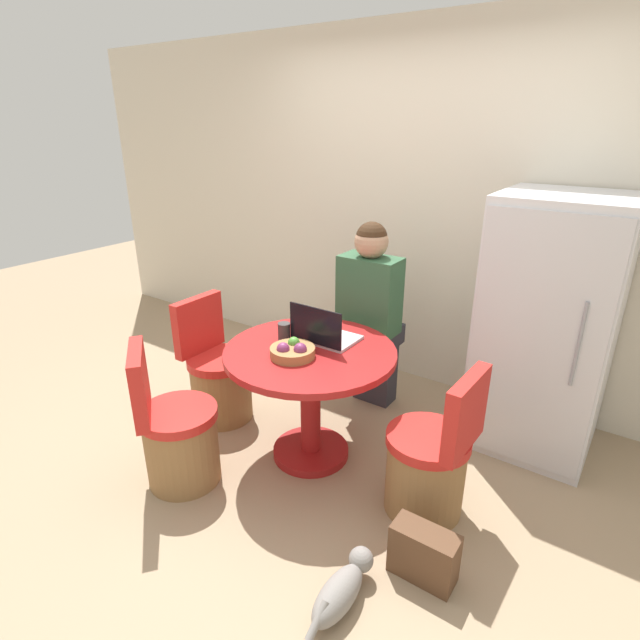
{
  "coord_description": "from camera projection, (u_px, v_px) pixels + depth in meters",
  "views": [
    {
      "loc": [
        1.48,
        -1.9,
        1.96
      ],
      "look_at": [
        -0.04,
        0.29,
        0.88
      ],
      "focal_mm": 28.0,
      "sensor_mm": 36.0,
      "label": 1
    }
  ],
  "objects": [
    {
      "name": "chair_right_side",
      "position": [
        430.0,
        465.0,
        2.59
      ],
      "size": [
        0.43,
        0.43,
        0.85
      ],
      "rotation": [
        0.0,
        0.0,
        -1.61
      ],
      "color": "olive",
      "rests_on": "ground_plane"
    },
    {
      "name": "refrigerator",
      "position": [
        547.0,
        327.0,
        3.0
      ],
      "size": [
        0.72,
        0.72,
        1.58
      ],
      "color": "silver",
      "rests_on": "ground_plane"
    },
    {
      "name": "wall_back",
      "position": [
        423.0,
        215.0,
        3.66
      ],
      "size": [
        7.0,
        0.06,
        2.6
      ],
      "color": "beige",
      "rests_on": "ground_plane"
    },
    {
      "name": "fruit_bowl",
      "position": [
        293.0,
        351.0,
        2.76
      ],
      "size": [
        0.25,
        0.25,
        0.1
      ],
      "color": "olive",
      "rests_on": "dining_table"
    },
    {
      "name": "cat",
      "position": [
        342.0,
        589.0,
        2.14
      ],
      "size": [
        0.14,
        0.48,
        0.16
      ],
      "rotation": [
        0.0,
        0.0,
        1.58
      ],
      "color": "gray",
      "rests_on": "ground_plane"
    },
    {
      "name": "coffee_cup",
      "position": [
        284.0,
        331.0,
        2.97
      ],
      "size": [
        0.07,
        0.07,
        0.1
      ],
      "color": "#383333",
      "rests_on": "dining_table"
    },
    {
      "name": "handbag",
      "position": [
        424.0,
        554.0,
        2.26
      ],
      "size": [
        0.3,
        0.14,
        0.26
      ],
      "color": "brown",
      "rests_on": "ground_plane"
    },
    {
      "name": "chair_near_left_corner",
      "position": [
        177.0,
        438.0,
        2.81
      ],
      "size": [
        0.5,
        0.5,
        0.85
      ],
      "rotation": [
        0.0,
        0.0,
        2.48
      ],
      "color": "olive",
      "rests_on": "ground_plane"
    },
    {
      "name": "ground_plane",
      "position": [
        298.0,
        473.0,
        2.97
      ],
      "size": [
        12.0,
        12.0,
        0.0
      ],
      "primitive_type": "plane",
      "color": "#9E8466"
    },
    {
      "name": "laptop",
      "position": [
        324.0,
        334.0,
        2.95
      ],
      "size": [
        0.35,
        0.26,
        0.24
      ],
      "rotation": [
        0.0,
        0.0,
        3.14
      ],
      "color": "#B7B7BC",
      "rests_on": "dining_table"
    },
    {
      "name": "chair_left_side",
      "position": [
        219.0,
        379.0,
        3.44
      ],
      "size": [
        0.43,
        0.43,
        0.85
      ],
      "rotation": [
        0.0,
        0.0,
        1.57
      ],
      "color": "olive",
      "rests_on": "ground_plane"
    },
    {
      "name": "dining_table",
      "position": [
        310.0,
        380.0,
        2.93
      ],
      "size": [
        1.0,
        1.0,
        0.73
      ],
      "color": "maroon",
      "rests_on": "ground_plane"
    },
    {
      "name": "person_seated",
      "position": [
        372.0,
        309.0,
        3.4
      ],
      "size": [
        0.4,
        0.37,
        1.35
      ],
      "rotation": [
        0.0,
        0.0,
        3.14
      ],
      "color": "#2D2D38",
      "rests_on": "ground_plane"
    }
  ]
}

